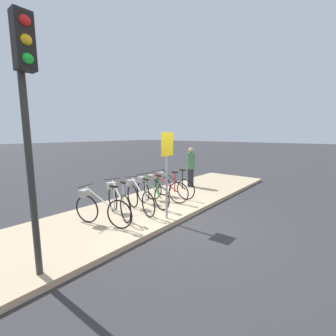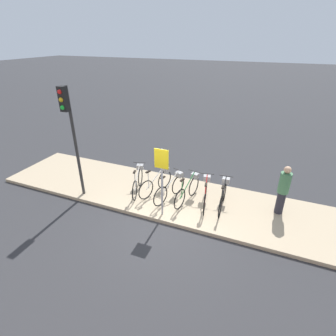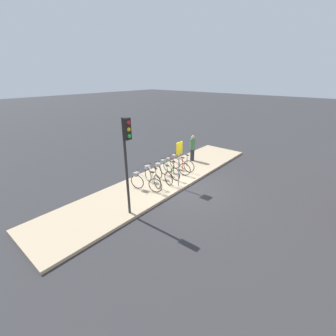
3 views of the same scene
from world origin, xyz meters
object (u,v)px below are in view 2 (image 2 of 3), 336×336
(parked_bicycle_0, at_px, (138,180))
(traffic_light, at_px, (69,121))
(parked_bicycle_5, at_px, (223,195))
(parked_bicycle_2, at_px, (171,187))
(parked_bicycle_3, at_px, (188,189))
(sign_post, at_px, (162,172))
(pedestrian, at_px, (283,189))
(parked_bicycle_1, at_px, (157,181))
(parked_bicycle_4, at_px, (206,192))

(parked_bicycle_0, bearing_deg, traffic_light, -149.43)
(parked_bicycle_5, bearing_deg, parked_bicycle_2, -174.33)
(parked_bicycle_3, bearing_deg, sign_post, -114.59)
(parked_bicycle_2, bearing_deg, parked_bicycle_3, 9.98)
(parked_bicycle_2, distance_m, pedestrian, 3.60)
(parked_bicycle_0, height_order, parked_bicycle_5, same)
(parked_bicycle_5, height_order, pedestrian, pedestrian)
(parked_bicycle_1, relative_size, sign_post, 0.71)
(parked_bicycle_3, xyz_separation_m, traffic_light, (-3.65, -1.15, 2.28))
(parked_bicycle_3, bearing_deg, traffic_light, -162.56)
(parked_bicycle_0, relative_size, parked_bicycle_5, 0.97)
(traffic_light, xyz_separation_m, sign_post, (3.14, 0.05, -1.19))
(parked_bicycle_1, bearing_deg, pedestrian, 5.12)
(parked_bicycle_3, xyz_separation_m, parked_bicycle_4, (0.61, 0.00, 0.00))
(parked_bicycle_1, relative_size, traffic_light, 0.42)
(parked_bicycle_4, relative_size, traffic_light, 0.43)
(parked_bicycle_5, distance_m, sign_post, 2.33)
(traffic_light, height_order, sign_post, traffic_light)
(parked_bicycle_2, relative_size, pedestrian, 0.98)
(parked_bicycle_2, relative_size, parked_bicycle_5, 0.96)
(pedestrian, distance_m, traffic_light, 7.03)
(pedestrian, height_order, sign_post, sign_post)
(parked_bicycle_5, height_order, traffic_light, traffic_light)
(parked_bicycle_2, bearing_deg, sign_post, -84.96)
(parked_bicycle_1, bearing_deg, parked_bicycle_3, -3.49)
(parked_bicycle_2, bearing_deg, traffic_light, -161.18)
(sign_post, bearing_deg, parked_bicycle_3, 65.41)
(parked_bicycle_5, bearing_deg, parked_bicycle_1, 179.97)
(parked_bicycle_0, xyz_separation_m, parked_bicycle_5, (3.07, 0.18, 0.00))
(parked_bicycle_4, bearing_deg, parked_bicycle_3, -179.93)
(parked_bicycle_0, relative_size, traffic_light, 0.43)
(parked_bicycle_0, xyz_separation_m, sign_post, (1.39, -0.99, 1.09))
(parked_bicycle_1, distance_m, sign_post, 1.75)
(parked_bicycle_2, relative_size, parked_bicycle_3, 0.98)
(parked_bicycle_1, height_order, parked_bicycle_2, same)
(parked_bicycle_3, bearing_deg, parked_bicycle_2, -170.02)
(parked_bicycle_1, distance_m, traffic_light, 3.56)
(parked_bicycle_1, relative_size, parked_bicycle_4, 0.97)
(parked_bicycle_1, bearing_deg, parked_bicycle_5, -0.03)
(parked_bicycle_4, xyz_separation_m, sign_post, (-1.11, -1.10, 1.09))
(parked_bicycle_0, bearing_deg, sign_post, -35.47)
(traffic_light, bearing_deg, parked_bicycle_4, 15.09)
(parked_bicycle_4, height_order, pedestrian, pedestrian)
(parked_bicycle_0, height_order, sign_post, sign_post)
(parked_bicycle_4, bearing_deg, parked_bicycle_1, 177.70)
(parked_bicycle_1, bearing_deg, traffic_light, -153.47)
(parked_bicycle_4, height_order, traffic_light, traffic_light)
(parked_bicycle_2, xyz_separation_m, parked_bicycle_5, (1.77, 0.18, 0.00))
(parked_bicycle_3, relative_size, parked_bicycle_4, 1.00)
(traffic_light, bearing_deg, parked_bicycle_2, 18.82)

